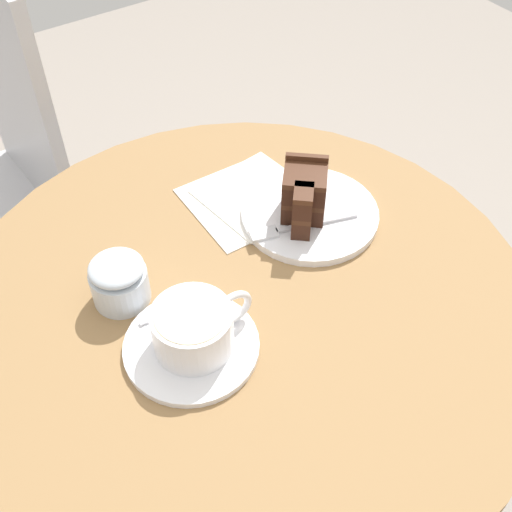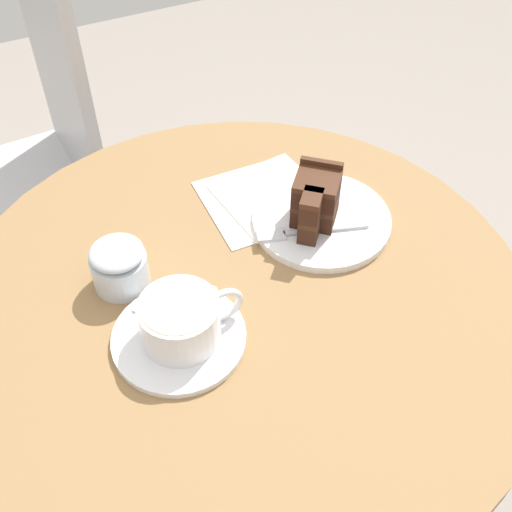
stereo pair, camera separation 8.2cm
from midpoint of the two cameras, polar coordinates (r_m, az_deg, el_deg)
name	(u,v)px [view 1 (the left image)]	position (r m, az deg, el deg)	size (l,w,h in m)	color
ground_plane	(248,510)	(1.45, -2.46, -21.71)	(4.40, 4.40, 0.01)	gray
cafe_table	(244,347)	(0.93, -3.63, -8.23)	(0.77, 0.77, 0.70)	olive
saucer	(191,346)	(0.79, -8.78, -8.10)	(0.16, 0.16, 0.01)	white
coffee_cup	(194,327)	(0.76, -8.62, -6.48)	(0.13, 0.10, 0.06)	white
teaspoon	(192,304)	(0.82, -8.61, -4.44)	(0.11, 0.02, 0.00)	silver
cake_plate	(310,214)	(0.93, 2.27, 3.65)	(0.20, 0.20, 0.01)	white
cake_slice	(304,195)	(0.89, 1.66, 5.32)	(0.09, 0.10, 0.08)	#381E14
fork	(291,228)	(0.90, 0.52, 2.36)	(0.16, 0.06, 0.00)	silver
napkin	(250,198)	(0.96, -2.96, 5.06)	(0.18, 0.16, 0.00)	silver
sugar_pot	(119,281)	(0.83, -14.88, -2.28)	(0.07, 0.07, 0.07)	silver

